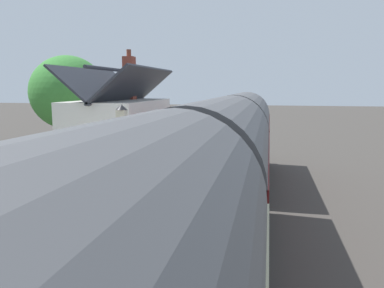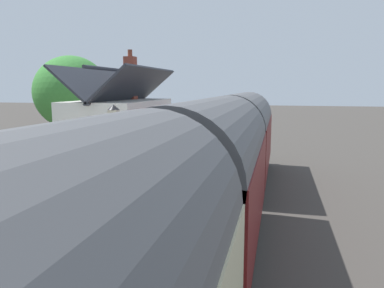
{
  "view_description": "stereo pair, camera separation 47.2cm",
  "coord_description": "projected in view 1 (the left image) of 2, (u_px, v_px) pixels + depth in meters",
  "views": [
    {
      "loc": [
        -16.28,
        -2.21,
        4.62
      ],
      "look_at": [
        1.66,
        1.5,
        1.8
      ],
      "focal_mm": 34.89,
      "sensor_mm": 36.0,
      "label": 1
    },
    {
      "loc": [
        -16.18,
        -2.67,
        4.62
      ],
      "look_at": [
        1.66,
        1.5,
        1.8
      ],
      "focal_mm": 34.89,
      "sensor_mm": 36.0,
      "label": 2
    }
  ],
  "objects": [
    {
      "name": "planter_edge_far",
      "position": [
        159.0,
        175.0,
        14.96
      ],
      "size": [
        0.83,
        0.32,
        0.64
      ],
      "color": "teal",
      "rests_on": "platform"
    },
    {
      "name": "platform",
      "position": [
        135.0,
        177.0,
        17.62
      ],
      "size": [
        32.0,
        5.78,
        0.8
      ],
      "primitive_type": "cube",
      "color": "#A39B8C",
      "rests_on": "ground"
    },
    {
      "name": "bench_mid_platform",
      "position": [
        10.0,
        262.0,
        7.17
      ],
      "size": [
        1.41,
        0.45,
        0.88
      ],
      "color": "teal",
      "rests_on": "platform"
    },
    {
      "name": "station_sign_board",
      "position": [
        212.0,
        125.0,
        26.19
      ],
      "size": [
        0.96,
        0.06,
        1.57
      ],
      "color": "black",
      "rests_on": "platform"
    },
    {
      "name": "train",
      "position": [
        217.0,
        177.0,
        9.99
      ],
      "size": [
        26.17,
        2.73,
        4.32
      ],
      "color": "black",
      "rests_on": "ground"
    },
    {
      "name": "lamp_post_platform",
      "position": [
        122.0,
        142.0,
        9.86
      ],
      "size": [
        0.32,
        0.5,
        3.36
      ],
      "color": "black",
      "rests_on": "platform"
    },
    {
      "name": "planter_edge_near",
      "position": [
        7.0,
        197.0,
        12.16
      ],
      "size": [
        1.01,
        0.32,
        0.54
      ],
      "color": "#9E5138",
      "rests_on": "platform"
    },
    {
      "name": "planter_bench_left",
      "position": [
        152.0,
        189.0,
        12.91
      ],
      "size": [
        0.71,
        0.32,
        0.63
      ],
      "color": "teal",
      "rests_on": "platform"
    },
    {
      "name": "rail_near",
      "position": [
        253.0,
        190.0,
        16.56
      ],
      "size": [
        52.0,
        0.08,
        0.14
      ],
      "primitive_type": "cube",
      "color": "gray",
      "rests_on": "ground"
    },
    {
      "name": "ground_plane",
      "position": [
        217.0,
        190.0,
        16.9
      ],
      "size": [
        160.0,
        160.0,
        0.0
      ],
      "primitive_type": "plane",
      "color": "#423D38"
    },
    {
      "name": "planter_under_sign",
      "position": [
        192.0,
        139.0,
        25.45
      ],
      "size": [
        1.1,
        0.32,
        0.61
      ],
      "color": "black",
      "rests_on": "platform"
    },
    {
      "name": "station_building",
      "position": [
        120.0,
        129.0,
        18.77
      ],
      "size": [
        6.88,
        3.73,
        5.76
      ],
      "color": "white",
      "rests_on": "platform"
    },
    {
      "name": "platform_edge_coping",
      "position": [
        192.0,
        171.0,
        17.01
      ],
      "size": [
        32.0,
        0.36,
        0.02
      ],
      "primitive_type": "cube",
      "color": "beige",
      "rests_on": "platform"
    },
    {
      "name": "tree_distant",
      "position": [
        69.0,
        93.0,
        24.09
      ],
      "size": [
        4.99,
        4.8,
        6.61
      ],
      "color": "#4C3828",
      "rests_on": "ground"
    },
    {
      "name": "bench_near_building",
      "position": [
        107.0,
        189.0,
        12.31
      ],
      "size": [
        1.41,
        0.46,
        0.88
      ],
      "color": "teal",
      "rests_on": "platform"
    },
    {
      "name": "rail_far",
      "position": [
        221.0,
        188.0,
        16.85
      ],
      "size": [
        52.0,
        0.08,
        0.14
      ],
      "primitive_type": "cube",
      "color": "gray",
      "rests_on": "ground"
    },
    {
      "name": "planter_by_door",
      "position": [
        165.0,
        137.0,
        25.78
      ],
      "size": [
        0.57,
        0.57,
        0.8
      ],
      "color": "black",
      "rests_on": "platform"
    },
    {
      "name": "bench_platform_end",
      "position": [
        187.0,
        139.0,
        23.98
      ],
      "size": [
        1.42,
        0.5,
        0.88
      ],
      "color": "teal",
      "rests_on": "platform"
    }
  ]
}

